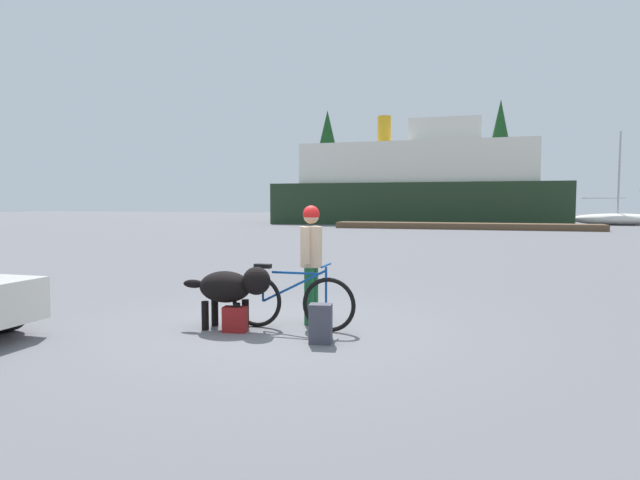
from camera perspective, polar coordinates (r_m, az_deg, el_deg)
ground_plane at (r=7.71m, az=-4.64°, el=-9.31°), size 160.00×160.00×0.00m
bicycle at (r=7.57m, az=-3.08°, el=-6.43°), size 1.82×0.44×0.93m
person_cyclist at (r=7.84m, az=-0.93°, el=-1.34°), size 0.32×0.53×1.73m
dog at (r=7.62m, az=-9.31°, el=-4.94°), size 1.32×0.52×0.89m
backpack at (r=6.86m, az=0.06°, el=-8.83°), size 0.31×0.24×0.50m
handbag_pannier at (r=7.54m, az=-8.97°, el=-8.29°), size 0.34×0.22×0.35m
dock_pier at (r=36.90m, az=14.95°, el=1.44°), size 16.99×2.09×0.40m
ferry_boat at (r=45.12m, az=10.32°, el=5.69°), size 22.80×7.65×8.88m
sailboat_moored at (r=47.59m, az=28.92°, el=1.97°), size 6.80×1.90×7.19m
pine_tree_far_left at (r=58.87m, az=0.79°, el=9.35°), size 4.12×4.12×11.62m
pine_tree_center at (r=55.63m, az=18.48°, el=9.32°), size 3.75×3.75×11.65m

